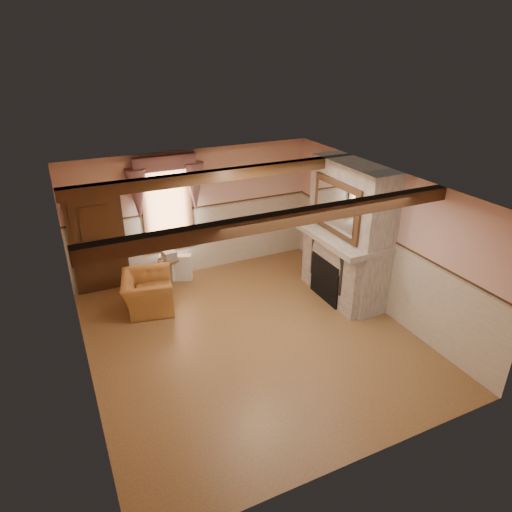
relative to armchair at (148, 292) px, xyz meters
name	(u,v)px	position (x,y,z in m)	size (l,w,h in m)	color
floor	(251,337)	(1.42, -1.80, -0.35)	(5.50, 6.00, 0.01)	brown
ceiling	(250,188)	(1.42, -1.80, 2.45)	(5.50, 6.00, 0.01)	silver
wall_back	(194,213)	(1.42, 1.20, 1.05)	(5.50, 0.02, 2.80)	#DBA697
wall_front	(361,377)	(1.42, -4.80, 1.05)	(5.50, 0.02, 2.80)	#DBA697
wall_left	(78,305)	(-1.33, -1.80, 1.05)	(0.02, 6.00, 2.80)	#DBA697
wall_right	(382,240)	(4.17, -1.80, 1.05)	(0.02, 6.00, 2.80)	#DBA697
wainscot	(251,302)	(1.42, -1.80, 0.40)	(5.50, 6.00, 1.50)	beige
chair_rail	(251,263)	(1.42, -1.80, 1.15)	(5.50, 6.00, 0.08)	black
firebox	(328,279)	(3.42, -1.20, 0.10)	(0.20, 0.95, 0.90)	black
armchair	(148,292)	(0.00, 0.00, 0.00)	(1.09, 0.95, 0.71)	#9E662D
side_table	(170,270)	(0.68, 0.90, -0.08)	(0.48, 0.48, 0.55)	brown
book_stack	(169,255)	(0.70, 0.88, 0.30)	(0.26, 0.32, 0.20)	#B7AD8C
radiator	(176,268)	(0.83, 0.90, -0.05)	(0.70, 0.18, 0.60)	silver
bowl	(340,229)	(3.67, -1.13, 1.11)	(0.38, 0.38, 0.09)	brown
mantel_clock	(322,217)	(3.67, -0.49, 1.17)	(0.14, 0.24, 0.20)	black
oil_lamp	(335,222)	(3.67, -0.94, 1.21)	(0.11, 0.11, 0.28)	gold
candle_red	(365,242)	(3.67, -1.91, 1.15)	(0.06, 0.06, 0.16)	maroon
jar_yellow	(358,239)	(3.67, -1.71, 1.13)	(0.06, 0.06, 0.12)	yellow
fireplace	(349,232)	(3.85, -1.20, 1.05)	(0.85, 2.00, 2.80)	gray
mantel	(341,236)	(3.67, -1.20, 1.01)	(1.05, 2.05, 0.12)	gray
overmantel_mirror	(336,208)	(3.48, -1.20, 1.62)	(0.06, 1.44, 1.04)	silver
door	(99,245)	(-0.68, 1.14, 0.70)	(1.10, 0.10, 2.10)	black
window	(167,206)	(0.82, 1.17, 1.30)	(1.06, 0.08, 2.02)	white
window_drapes	(166,180)	(0.82, 1.08, 1.90)	(1.30, 0.14, 1.40)	gray
ceiling_beam_front	(288,219)	(1.42, -3.00, 2.35)	(5.50, 0.18, 0.20)	black
ceiling_beam_back	(222,175)	(1.42, -0.60, 2.35)	(5.50, 0.18, 0.20)	black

